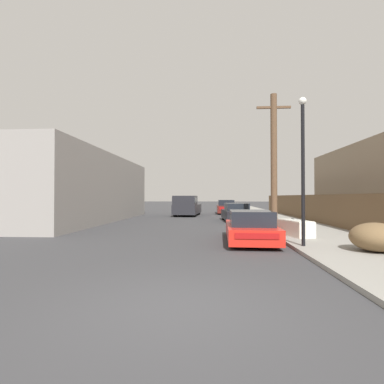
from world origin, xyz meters
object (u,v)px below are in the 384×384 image
pickup_truck (187,206)px  brush_pile (376,237)px  utility_pole (274,159)px  street_lamp (303,160)px  parked_sports_car_red (250,228)px  discarded_fridge (295,228)px  car_parked_mid (236,213)px  car_parked_far (226,207)px

pickup_truck → brush_pile: size_ratio=3.71×
utility_pole → street_lamp: bearing=-92.3°
parked_sports_car_red → pickup_truck: size_ratio=0.84×
discarded_fridge → pickup_truck: pickup_truck is taller
discarded_fridge → brush_pile: (1.41, -3.55, 0.10)m
discarded_fridge → street_lamp: (-0.46, -2.65, 2.56)m
car_parked_mid → car_parked_far: 9.58m
car_parked_mid → pickup_truck: 7.02m
car_parked_far → street_lamp: (1.61, -21.32, 2.33)m
car_parked_mid → pickup_truck: size_ratio=0.78×
car_parked_mid → parked_sports_car_red: bearing=-95.2°
pickup_truck → street_lamp: size_ratio=1.10×
discarded_fridge → car_parked_far: car_parked_far is taller
pickup_truck → parked_sports_car_red: bearing=107.2°
car_parked_far → brush_pile: size_ratio=3.18×
parked_sports_car_red → street_lamp: (1.57, -1.58, 2.45)m
parked_sports_car_red → street_lamp: size_ratio=0.92×
pickup_truck → car_parked_mid: bearing=129.4°
pickup_truck → street_lamp: bearing=110.8°
brush_pile → utility_pole: bearing=103.4°
car_parked_far → pickup_truck: (-3.79, -3.88, 0.25)m
car_parked_mid → utility_pole: bearing=-78.9°
street_lamp → car_parked_mid: bearing=96.3°
street_lamp → brush_pile: 3.21m
parked_sports_car_red → car_parked_far: car_parked_far is taller
pickup_truck → street_lamp: (5.40, -17.44, 2.08)m
utility_pole → street_lamp: (-0.24, -5.91, -0.77)m
parked_sports_car_red → pickup_truck: (-3.83, 15.86, 0.36)m
discarded_fridge → car_parked_mid: 9.27m
car_parked_far → parked_sports_car_red: bearing=-89.6°
discarded_fridge → utility_pole: 4.67m
discarded_fridge → parked_sports_car_red: size_ratio=0.43×
car_parked_mid → pickup_truck: pickup_truck is taller
pickup_truck → brush_pile: (7.26, -18.34, -0.37)m
pickup_truck → brush_pile: bearing=115.2°
discarded_fridge → pickup_truck: 15.92m
car_parked_far → utility_pole: 15.83m
parked_sports_car_red → street_lamp: bearing=-43.7°
parked_sports_car_red → car_parked_far: (-0.04, 19.74, 0.11)m
discarded_fridge → car_parked_mid: car_parked_mid is taller
brush_pile → pickup_truck: bearing=111.6°
car_parked_far → pickup_truck: size_ratio=0.86×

